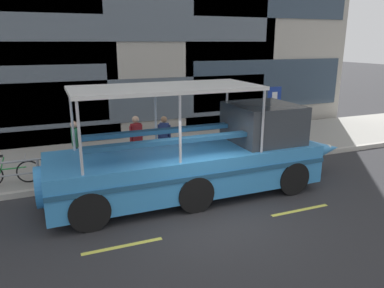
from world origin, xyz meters
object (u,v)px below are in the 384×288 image
(leaned_bicycle, at_px, (10,173))
(pedestrian_near_stern, at_px, (75,141))
(pedestrian_near_bow, at_px, (249,123))
(pedestrian_mid_left, at_px, (164,134))
(pedestrian_mid_right, at_px, (136,136))
(duck_tour_boat, at_px, (205,157))
(parking_sign, at_px, (273,107))

(leaned_bicycle, bearing_deg, pedestrian_near_stern, 19.21)
(pedestrian_near_bow, relative_size, pedestrian_mid_left, 1.03)
(pedestrian_mid_left, bearing_deg, pedestrian_near_bow, 6.59)
(leaned_bicycle, bearing_deg, pedestrian_mid_right, 4.67)
(pedestrian_mid_left, xyz_separation_m, pedestrian_mid_right, (-1.06, -0.14, 0.07))
(leaned_bicycle, distance_m, pedestrian_mid_right, 4.07)
(leaned_bicycle, relative_size, pedestrian_mid_left, 1.06)
(leaned_bicycle, relative_size, duck_tour_boat, 0.18)
(pedestrian_near_stern, bearing_deg, pedestrian_near_bow, 1.71)
(parking_sign, relative_size, pedestrian_mid_left, 1.52)
(leaned_bicycle, relative_size, pedestrian_near_bow, 1.02)
(duck_tour_boat, distance_m, pedestrian_mid_left, 2.79)
(pedestrian_near_bow, distance_m, pedestrian_mid_left, 3.76)
(parking_sign, height_order, pedestrian_near_stern, parking_sign)
(leaned_bicycle, height_order, pedestrian_mid_right, pedestrian_mid_right)
(pedestrian_near_bow, height_order, pedestrian_near_stern, pedestrian_near_bow)
(duck_tour_boat, bearing_deg, pedestrian_mid_right, 118.64)
(pedestrian_near_bow, bearing_deg, duck_tour_boat, -136.47)
(pedestrian_mid_left, distance_m, pedestrian_mid_right, 1.07)
(leaned_bicycle, relative_size, pedestrian_near_stern, 1.04)
(pedestrian_mid_right, distance_m, pedestrian_near_stern, 2.03)
(pedestrian_mid_right, relative_size, pedestrian_near_stern, 1.06)
(leaned_bicycle, distance_m, duck_tour_boat, 5.92)
(duck_tour_boat, relative_size, pedestrian_mid_right, 5.49)
(pedestrian_near_bow, height_order, pedestrian_mid_left, pedestrian_near_bow)
(parking_sign, relative_size, pedestrian_near_stern, 1.50)
(duck_tour_boat, height_order, pedestrian_near_bow, duck_tour_boat)
(duck_tour_boat, bearing_deg, pedestrian_mid_left, 97.71)
(duck_tour_boat, bearing_deg, leaned_bicycle, 157.12)
(parking_sign, distance_m, pedestrian_near_bow, 1.16)
(leaned_bicycle, xyz_separation_m, duck_tour_boat, (5.43, -2.29, 0.52))
(duck_tour_boat, relative_size, pedestrian_near_bow, 5.70)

